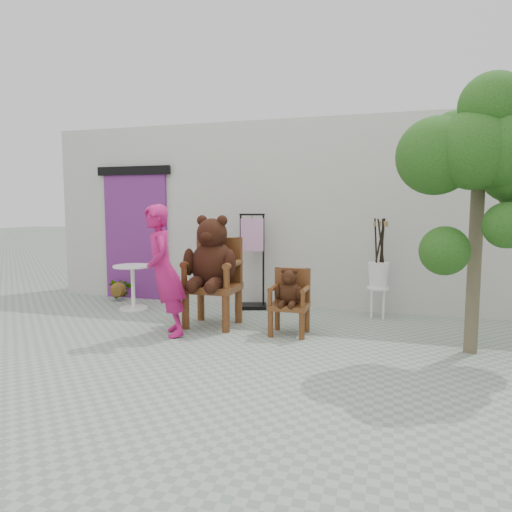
# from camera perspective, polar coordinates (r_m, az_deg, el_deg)

# --- Properties ---
(ground_plane) EXTENTS (60.00, 60.00, 0.00)m
(ground_plane) POSITION_cam_1_polar(r_m,az_deg,el_deg) (4.99, 0.30, -12.65)
(ground_plane) COLOR gray
(ground_plane) RESTS_ON ground
(back_wall) EXTENTS (9.00, 1.00, 3.00)m
(back_wall) POSITION_cam_1_polar(r_m,az_deg,el_deg) (7.75, 6.72, 5.21)
(back_wall) COLOR beige
(back_wall) RESTS_ON ground
(doorway) EXTENTS (1.40, 0.11, 2.33)m
(doorway) POSITION_cam_1_polar(r_m,az_deg,el_deg) (8.34, -14.76, 2.80)
(doorway) COLOR #67246C
(doorway) RESTS_ON ground
(chair_big) EXTENTS (0.73, 0.79, 1.51)m
(chair_big) POSITION_cam_1_polar(r_m,az_deg,el_deg) (6.18, -5.45, -1.01)
(chair_big) COLOR #4C2710
(chair_big) RESTS_ON ground
(chair_small) EXTENTS (0.47, 0.46, 0.85)m
(chair_small) POSITION_cam_1_polar(r_m,az_deg,el_deg) (5.80, 4.24, -4.87)
(chair_small) COLOR #4C2710
(chair_small) RESTS_ON ground
(person) EXTENTS (0.65, 0.71, 1.64)m
(person) POSITION_cam_1_polar(r_m,az_deg,el_deg) (5.77, -11.39, -1.88)
(person) COLOR #B41660
(person) RESTS_ON ground
(cafe_table) EXTENTS (0.60, 0.60, 0.70)m
(cafe_table) POSITION_cam_1_polar(r_m,az_deg,el_deg) (7.48, -15.14, -3.13)
(cafe_table) COLOR white
(cafe_table) RESTS_ON ground
(display_stand) EXTENTS (0.53, 0.47, 1.51)m
(display_stand) POSITION_cam_1_polar(r_m,az_deg,el_deg) (7.27, -0.49, -2.03)
(display_stand) COLOR black
(display_stand) RESTS_ON ground
(stool_bucket) EXTENTS (0.32, 0.32, 1.45)m
(stool_bucket) POSITION_cam_1_polar(r_m,az_deg,el_deg) (6.86, 15.05, -2.22)
(stool_bucket) COLOR white
(stool_bucket) RESTS_ON ground
(tree) EXTENTS (1.68, 1.26, 2.91)m
(tree) POSITION_cam_1_polar(r_m,az_deg,el_deg) (5.26, 26.41, 10.82)
(tree) COLOR #4B412D
(tree) RESTS_ON ground
(potted_plant) EXTENTS (0.51, 0.48, 0.45)m
(potted_plant) POSITION_cam_1_polar(r_m,az_deg,el_deg) (8.36, -16.67, -3.73)
(potted_plant) COLOR #14390F
(potted_plant) RESTS_ON ground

